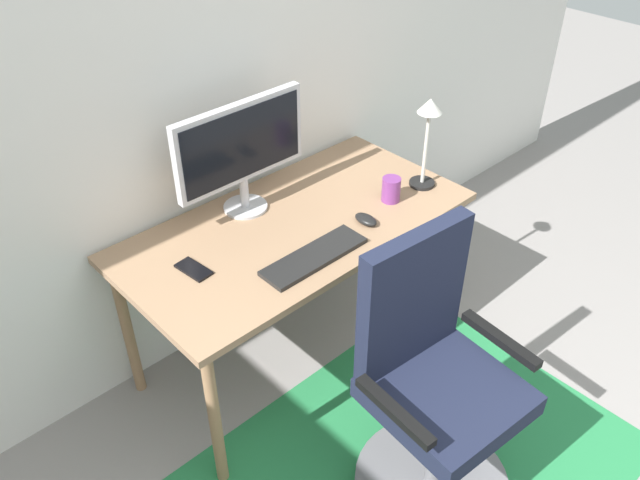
% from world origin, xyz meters
% --- Properties ---
extents(wall_back, '(6.00, 0.10, 2.60)m').
position_xyz_m(wall_back, '(0.00, 2.20, 1.30)').
color(wall_back, silver).
rests_on(wall_back, ground).
extents(area_rug, '(1.65, 1.22, 0.01)m').
position_xyz_m(area_rug, '(0.27, 1.00, 0.00)').
color(area_rug, '#247641').
rests_on(area_rug, ground).
extents(desk, '(1.42, 0.72, 0.71)m').
position_xyz_m(desk, '(0.38, 1.77, 0.65)').
color(desk, '#947254').
rests_on(desk, ground).
extents(monitor, '(0.59, 0.18, 0.46)m').
position_xyz_m(monitor, '(0.30, 1.99, 1.00)').
color(monitor, '#B2B2B7').
rests_on(monitor, desk).
extents(keyboard, '(0.43, 0.13, 0.02)m').
position_xyz_m(keyboard, '(0.28, 1.55, 0.72)').
color(keyboard, black).
rests_on(keyboard, desk).
extents(computer_mouse, '(0.06, 0.10, 0.03)m').
position_xyz_m(computer_mouse, '(0.59, 1.58, 0.73)').
color(computer_mouse, black).
rests_on(computer_mouse, desk).
extents(coffee_cup, '(0.08, 0.08, 0.10)m').
position_xyz_m(coffee_cup, '(0.78, 1.63, 0.77)').
color(coffee_cup, '#73337A').
rests_on(coffee_cup, desk).
extents(cell_phone, '(0.08, 0.15, 0.01)m').
position_xyz_m(cell_phone, '(-0.08, 1.79, 0.72)').
color(cell_phone, black).
rests_on(cell_phone, desk).
extents(desk_lamp, '(0.11, 0.11, 0.40)m').
position_xyz_m(desk_lamp, '(0.97, 1.62, 0.99)').
color(desk_lamp, black).
rests_on(desk_lamp, desk).
extents(office_chair, '(0.57, 0.57, 1.06)m').
position_xyz_m(office_chair, '(0.28, 0.96, 0.42)').
color(office_chair, slate).
rests_on(office_chair, ground).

